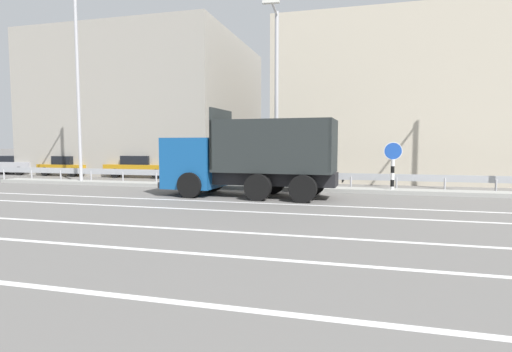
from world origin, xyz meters
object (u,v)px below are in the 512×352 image
Objects in this scene: dump_truck at (229,165)px; parked_car_4 at (319,170)px; median_road_sign at (393,166)px; parked_car_0 at (12,164)px; street_lamp_2 at (276,92)px; parked_car_3 at (228,167)px; street_lamp_1 at (75,79)px; parked_car_1 at (69,166)px; parked_car_2 at (141,166)px.

parked_car_4 is at bearing -20.14° from dump_truck.
parked_car_0 is at bearing 169.20° from median_road_sign.
street_lamp_2 reaches higher than median_road_sign.
dump_truck is at bearing -19.74° from parked_car_4.
parked_car_0 is (-20.83, 5.33, -3.88)m from street_lamp_2.
parked_car_3 is at bearing 21.42° from dump_truck.
street_lamp_2 reaches higher than parked_car_3.
street_lamp_1 is at bearing -65.81° from parked_car_4.
street_lamp_2 is 17.16m from parked_car_1.
median_road_sign is at bearing 71.57° from parked_car_2.
street_lamp_1 is at bearing -10.40° from parked_car_2.
street_lamp_2 is (1.52, 2.22, 3.29)m from dump_truck.
parked_car_3 reaches higher than parked_car_4.
street_lamp_2 is at bearing -32.28° from dump_truck.
parked_car_1 is (-4.87, 5.07, -4.95)m from street_lamp_1.
street_lamp_2 is 7.50m from parked_car_3.
parked_car_3 reaches higher than parked_car_1.
median_road_sign is 0.58× the size of parked_car_4.
median_road_sign is at bearing -66.79° from dump_truck.
parked_car_0 is at bearing -87.88° from parked_car_4.
street_lamp_1 is 8.60m from parked_car_1.
parked_car_3 is 5.55m from parked_car_4.
parked_car_2 is (-8.63, 7.43, -0.58)m from dump_truck.
parked_car_1 is at bearing 85.37° from parked_car_0.
median_road_sign is at bearing 75.32° from parked_car_0.
street_lamp_2 is 6.63m from parked_car_4.
street_lamp_1 is at bearing -179.41° from median_road_sign.
median_road_sign is 21.64m from parked_car_1.
median_road_sign is 16.79m from street_lamp_1.
parked_car_4 is (11.66, -0.08, -0.06)m from parked_car_2.
parked_car_3 is (16.79, -0.31, 0.06)m from parked_car_0.
median_road_sign is 0.22× the size of street_lamp_1.
parked_car_2 is at bearing 152.84° from street_lamp_2.
street_lamp_2 reaches higher than parked_car_4.
median_road_sign is at bearing -99.16° from parked_car_1.
parked_car_4 is (5.54, 0.10, -0.10)m from parked_car_3.
street_lamp_1 is at bearing 77.93° from dump_truck.
dump_truck is at bearing 64.77° from parked_car_0.
dump_truck is 20.74m from parked_car_0.
parked_car_4 is at bearing 127.86° from median_road_sign.
parked_car_0 is at bearing 165.65° from street_lamp_2.
parked_car_0 is at bearing 93.19° from parked_car_1.
dump_truck is 1.66× the size of parked_car_3.
street_lamp_2 is at bearing 61.92° from parked_car_2.
street_lamp_2 is (-5.20, -0.36, 3.36)m from median_road_sign.
parked_car_0 is 4.97m from parked_car_1.
median_road_sign is at bearing 0.59° from street_lamp_1.
parked_car_0 is 1.14× the size of parked_car_1.
parked_car_4 is at bearing 85.60° from parked_car_0.
parked_car_0 is at bearing -90.11° from parked_car_3.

